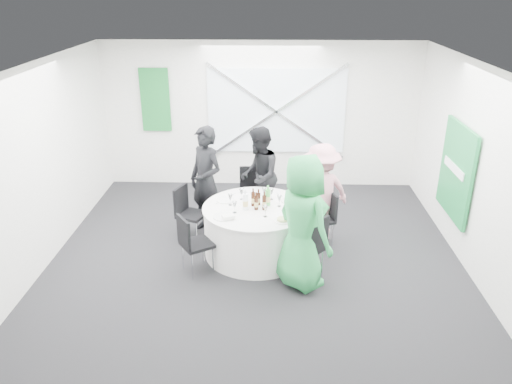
{
  "coord_description": "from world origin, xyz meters",
  "views": [
    {
      "loc": [
        0.21,
        -6.36,
        3.8
      ],
      "look_at": [
        0.0,
        0.2,
        1.0
      ],
      "focal_mm": 35.0,
      "sensor_mm": 36.0,
      "label": 1
    }
  ],
  "objects_px": {
    "chair_back": "(252,190)",
    "chair_back_left": "(187,209)",
    "person_man_back": "(259,176)",
    "green_water_bottle": "(268,198)",
    "clear_water_bottle": "(245,202)",
    "chair_front_left": "(192,240)",
    "person_woman_pink": "(321,193)",
    "chair_front_right": "(310,244)",
    "person_man_back_left": "(206,181)",
    "chair_back_right": "(325,214)",
    "person_woman_green": "(303,223)",
    "banquet_table": "(256,230)"
  },
  "relations": [
    {
      "from": "person_man_back",
      "to": "green_water_bottle",
      "type": "relative_size",
      "value": 5.38
    },
    {
      "from": "person_man_back_left",
      "to": "chair_back_right",
      "type": "bearing_deg",
      "value": 31.09
    },
    {
      "from": "chair_back_right",
      "to": "person_man_back",
      "type": "xyz_separation_m",
      "value": [
        -1.04,
        0.72,
        0.34
      ]
    },
    {
      "from": "green_water_bottle",
      "to": "person_woman_pink",
      "type": "bearing_deg",
      "value": 28.58
    },
    {
      "from": "chair_front_left",
      "to": "chair_back_left",
      "type": "bearing_deg",
      "value": -21.01
    },
    {
      "from": "banquet_table",
      "to": "clear_water_bottle",
      "type": "xyz_separation_m",
      "value": [
        -0.15,
        -0.08,
        0.5
      ]
    },
    {
      "from": "person_man_back_left",
      "to": "person_man_back",
      "type": "height_order",
      "value": "person_man_back_left"
    },
    {
      "from": "chair_front_left",
      "to": "chair_back_right",
      "type": "bearing_deg",
      "value": -96.94
    },
    {
      "from": "person_woman_pink",
      "to": "chair_back_left",
      "type": "bearing_deg",
      "value": -25.83
    },
    {
      "from": "chair_back",
      "to": "clear_water_bottle",
      "type": "height_order",
      "value": "clear_water_bottle"
    },
    {
      "from": "chair_back_right",
      "to": "person_man_back_left",
      "type": "relative_size",
      "value": 0.47
    },
    {
      "from": "person_man_back",
      "to": "clear_water_bottle",
      "type": "bearing_deg",
      "value": -7.18
    },
    {
      "from": "chair_back_left",
      "to": "person_woman_pink",
      "type": "relative_size",
      "value": 0.56
    },
    {
      "from": "person_man_back_left",
      "to": "chair_front_right",
      "type": "bearing_deg",
      "value": -0.88
    },
    {
      "from": "chair_back_right",
      "to": "person_woman_green",
      "type": "bearing_deg",
      "value": -39.62
    },
    {
      "from": "chair_back_left",
      "to": "green_water_bottle",
      "type": "relative_size",
      "value": 2.84
    },
    {
      "from": "chair_back",
      "to": "chair_back_right",
      "type": "height_order",
      "value": "chair_back"
    },
    {
      "from": "person_woman_green",
      "to": "chair_front_right",
      "type": "bearing_deg",
      "value": -88.94
    },
    {
      "from": "person_man_back",
      "to": "person_woman_pink",
      "type": "xyz_separation_m",
      "value": [
        0.97,
        -0.57,
        -0.04
      ]
    },
    {
      "from": "chair_back_left",
      "to": "person_man_back",
      "type": "relative_size",
      "value": 0.53
    },
    {
      "from": "person_woman_green",
      "to": "chair_back_left",
      "type": "bearing_deg",
      "value": 15.94
    },
    {
      "from": "person_man_back",
      "to": "chair_front_right",
      "type": "bearing_deg",
      "value": 22.98
    },
    {
      "from": "chair_back",
      "to": "chair_back_left",
      "type": "height_order",
      "value": "chair_back"
    },
    {
      "from": "banquet_table",
      "to": "chair_front_right",
      "type": "height_order",
      "value": "chair_front_right"
    },
    {
      "from": "chair_back",
      "to": "person_woman_pink",
      "type": "relative_size",
      "value": 0.58
    },
    {
      "from": "chair_back_right",
      "to": "person_woman_pink",
      "type": "xyz_separation_m",
      "value": [
        -0.07,
        0.15,
        0.3
      ]
    },
    {
      "from": "chair_front_right",
      "to": "person_woman_pink",
      "type": "height_order",
      "value": "person_woman_pink"
    },
    {
      "from": "chair_back_left",
      "to": "person_woman_green",
      "type": "height_order",
      "value": "person_woman_green"
    },
    {
      "from": "person_woman_pink",
      "to": "green_water_bottle",
      "type": "xyz_separation_m",
      "value": [
        -0.81,
        -0.44,
        0.1
      ]
    },
    {
      "from": "chair_front_right",
      "to": "clear_water_bottle",
      "type": "distance_m",
      "value": 1.14
    },
    {
      "from": "chair_back_left",
      "to": "chair_front_right",
      "type": "relative_size",
      "value": 0.91
    },
    {
      "from": "chair_front_left",
      "to": "person_woman_pink",
      "type": "bearing_deg",
      "value": -92.67
    },
    {
      "from": "person_woman_pink",
      "to": "green_water_bottle",
      "type": "relative_size",
      "value": 5.11
    },
    {
      "from": "chair_back_left",
      "to": "person_woman_pink",
      "type": "height_order",
      "value": "person_woman_pink"
    },
    {
      "from": "chair_front_right",
      "to": "green_water_bottle",
      "type": "relative_size",
      "value": 3.12
    },
    {
      "from": "chair_back_left",
      "to": "chair_front_right",
      "type": "height_order",
      "value": "chair_front_right"
    },
    {
      "from": "person_woman_green",
      "to": "clear_water_bottle",
      "type": "relative_size",
      "value": 6.08
    },
    {
      "from": "person_man_back",
      "to": "green_water_bottle",
      "type": "bearing_deg",
      "value": 9.52
    },
    {
      "from": "chair_front_right",
      "to": "person_man_back_left",
      "type": "bearing_deg",
      "value": -89.07
    },
    {
      "from": "banquet_table",
      "to": "chair_back_left",
      "type": "height_order",
      "value": "chair_back_left"
    },
    {
      "from": "banquet_table",
      "to": "person_man_back",
      "type": "relative_size",
      "value": 0.95
    },
    {
      "from": "person_woman_green",
      "to": "clear_water_bottle",
      "type": "xyz_separation_m",
      "value": [
        -0.78,
        0.72,
        -0.04
      ]
    },
    {
      "from": "person_woman_pink",
      "to": "chair_back_right",
      "type": "bearing_deg",
      "value": 86.69
    },
    {
      "from": "person_man_back_left",
      "to": "person_woman_pink",
      "type": "xyz_separation_m",
      "value": [
        1.79,
        -0.19,
        -0.1
      ]
    },
    {
      "from": "chair_back_left",
      "to": "chair_back_right",
      "type": "height_order",
      "value": "chair_back_left"
    },
    {
      "from": "person_woman_pink",
      "to": "chair_back",
      "type": "bearing_deg",
      "value": -59.83
    },
    {
      "from": "chair_front_right",
      "to": "banquet_table",
      "type": "bearing_deg",
      "value": -90.0
    },
    {
      "from": "chair_front_left",
      "to": "clear_water_bottle",
      "type": "relative_size",
      "value": 2.89
    },
    {
      "from": "chair_front_right",
      "to": "person_woman_green",
      "type": "xyz_separation_m",
      "value": [
        -0.12,
        -0.1,
        0.36
      ]
    },
    {
      "from": "chair_front_right",
      "to": "person_woman_green",
      "type": "distance_m",
      "value": 0.39
    }
  ]
}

